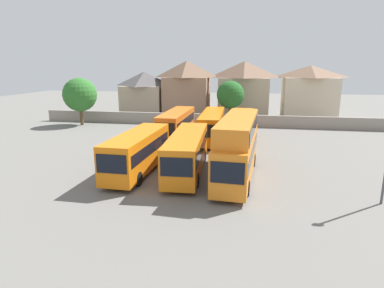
% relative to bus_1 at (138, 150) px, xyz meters
% --- Properties ---
extents(ground, '(140.00, 140.00, 0.00)m').
position_rel_bus_1_xyz_m(ground, '(4.13, 18.34, -1.95)').
color(ground, slate).
extents(depot_boundary_wall, '(56.00, 0.50, 1.80)m').
position_rel_bus_1_xyz_m(depot_boundary_wall, '(4.13, 23.77, -1.05)').
color(depot_boundary_wall, gray).
rests_on(depot_boundary_wall, ground).
extents(bus_1, '(2.87, 10.50, 3.42)m').
position_rel_bus_1_xyz_m(bus_1, '(0.00, 0.00, 0.00)').
color(bus_1, orange).
rests_on(bus_1, ground).
extents(bus_2, '(3.24, 11.58, 3.36)m').
position_rel_bus_1_xyz_m(bus_2, '(4.18, 0.68, -0.03)').
color(bus_2, orange).
rests_on(bus_2, ground).
extents(bus_3, '(3.29, 11.99, 4.99)m').
position_rel_bus_1_xyz_m(bus_3, '(8.46, 0.04, 0.86)').
color(bus_3, orange).
rests_on(bus_3, ground).
extents(bus_4, '(2.72, 11.23, 3.49)m').
position_rel_bus_1_xyz_m(bus_4, '(0.36, 13.42, 0.04)').
color(bus_4, orange).
rests_on(bus_4, ground).
extents(bus_5, '(2.82, 11.93, 3.45)m').
position_rel_bus_1_xyz_m(bus_5, '(4.83, 13.66, 0.02)').
color(bus_5, orange).
rests_on(bus_5, ground).
extents(bus_6, '(3.28, 10.82, 3.42)m').
position_rel_bus_1_xyz_m(bus_6, '(8.19, 13.83, 0.00)').
color(bus_6, orange).
rests_on(bus_6, ground).
extents(house_terrace_left, '(7.77, 7.62, 8.00)m').
position_rel_bus_1_xyz_m(house_terrace_left, '(-9.89, 32.45, 2.13)').
color(house_terrace_left, tan).
rests_on(house_terrace_left, ground).
extents(house_terrace_centre, '(8.16, 6.59, 9.93)m').
position_rel_bus_1_xyz_m(house_terrace_centre, '(-1.90, 32.17, 3.12)').
color(house_terrace_centre, '#9E7A60').
rests_on(house_terrace_centre, ground).
extents(house_terrace_right, '(8.89, 7.19, 9.82)m').
position_rel_bus_1_xyz_m(house_terrace_right, '(8.18, 32.76, 3.06)').
color(house_terrace_right, tan).
rests_on(house_terrace_right, ground).
extents(house_terrace_far_right, '(9.11, 7.44, 9.11)m').
position_rel_bus_1_xyz_m(house_terrace_far_right, '(19.30, 33.50, 2.68)').
color(house_terrace_far_right, beige).
rests_on(house_terrace_far_right, ground).
extents(tree_left_of_lot, '(5.12, 5.12, 7.26)m').
position_rel_bus_1_xyz_m(tree_left_of_lot, '(-16.43, 20.77, 2.73)').
color(tree_left_of_lot, brown).
rests_on(tree_left_of_lot, ground).
extents(tree_behind_wall, '(4.33, 4.33, 6.74)m').
position_rel_bus_1_xyz_m(tree_behind_wall, '(6.23, 26.27, 2.60)').
color(tree_behind_wall, brown).
rests_on(tree_behind_wall, ground).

